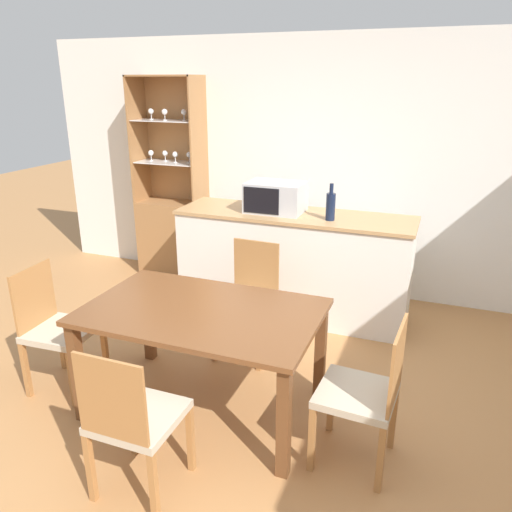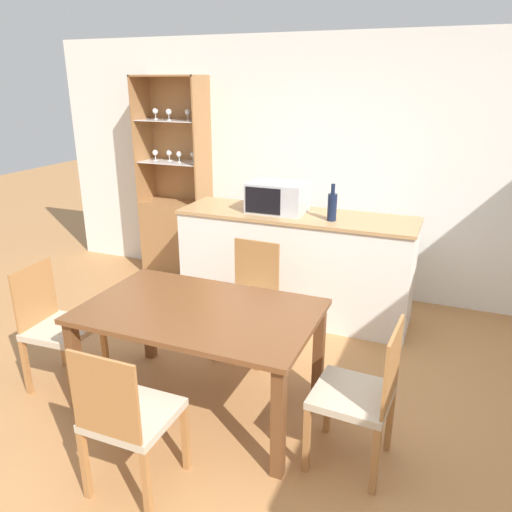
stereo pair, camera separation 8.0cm
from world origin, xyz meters
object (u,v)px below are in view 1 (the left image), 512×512
(dining_chair_head_near, at_px, (134,419))
(dining_chair_side_right_near, at_px, (365,393))
(dining_table, at_px, (202,323))
(microwave, at_px, (276,197))
(dining_chair_side_left_near, at_px, (57,328))
(dining_chair_head_far, at_px, (249,299))
(wine_bottle, at_px, (331,206))
(display_cabinet, at_px, (173,221))

(dining_chair_head_near, relative_size, dining_chair_side_right_near, 1.00)
(dining_table, bearing_deg, dining_chair_side_right_near, -7.59)
(dining_table, relative_size, microwave, 2.93)
(dining_chair_side_left_near, bearing_deg, microwave, 147.09)
(dining_chair_side_left_near, distance_m, microwave, 2.16)
(dining_chair_head_far, height_order, wine_bottle, wine_bottle)
(dining_chair_head_near, bearing_deg, dining_chair_side_left_near, 148.87)
(microwave, bearing_deg, dining_chair_head_far, -85.42)
(dining_table, bearing_deg, display_cabinet, 123.97)
(display_cabinet, relative_size, wine_bottle, 6.80)
(dining_table, distance_m, dining_chair_head_far, 0.82)
(dining_chair_side_left_near, height_order, dining_chair_head_near, same)
(dining_chair_side_right_near, bearing_deg, dining_table, 85.82)
(dining_chair_head_far, relative_size, dining_chair_side_right_near, 1.00)
(dining_chair_side_left_near, relative_size, wine_bottle, 2.84)
(dining_chair_side_left_near, bearing_deg, dining_table, 94.35)
(display_cabinet, relative_size, microwave, 4.22)
(dining_chair_side_left_near, xyz_separation_m, dining_chair_side_right_near, (2.17, -0.00, 0.00))
(display_cabinet, relative_size, dining_chair_side_left_near, 2.39)
(wine_bottle, bearing_deg, dining_chair_head_near, -101.39)
(dining_table, relative_size, dining_chair_head_near, 1.66)
(dining_chair_side_right_near, distance_m, microwave, 2.22)
(dining_chair_side_right_near, bearing_deg, dining_chair_head_near, 124.62)
(dining_chair_head_far, relative_size, wine_bottle, 2.84)
(microwave, xyz_separation_m, wine_bottle, (0.54, -0.11, -0.01))
(microwave, height_order, wine_bottle, wine_bottle)
(microwave, distance_m, wine_bottle, 0.55)
(dining_chair_head_near, xyz_separation_m, wine_bottle, (0.47, 2.33, 0.64))
(dining_chair_side_left_near, xyz_separation_m, dining_chair_head_near, (1.08, -0.66, 0.00))
(display_cabinet, bearing_deg, dining_chair_head_far, -43.00)
(dining_chair_head_far, xyz_separation_m, dining_chair_side_left_near, (-1.09, -0.94, 0.00))
(dining_table, xyz_separation_m, wine_bottle, (0.47, 1.53, 0.47))
(display_cabinet, bearing_deg, dining_chair_head_near, -63.82)
(dining_chair_side_left_near, bearing_deg, dining_chair_head_near, 55.54)
(display_cabinet, relative_size, dining_chair_side_right_near, 2.39)
(display_cabinet, xyz_separation_m, dining_chair_side_right_near, (2.54, -2.30, -0.15))
(dining_table, xyz_separation_m, dining_chair_side_left_near, (-1.08, -0.14, -0.17))
(dining_table, relative_size, dining_chair_head_far, 1.66)
(wine_bottle, bearing_deg, microwave, 168.49)
(dining_table, height_order, dining_chair_side_left_near, dining_chair_side_left_near)
(dining_chair_side_right_near, bearing_deg, dining_chair_side_left_near, 93.40)
(display_cabinet, height_order, dining_chair_side_left_near, display_cabinet)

